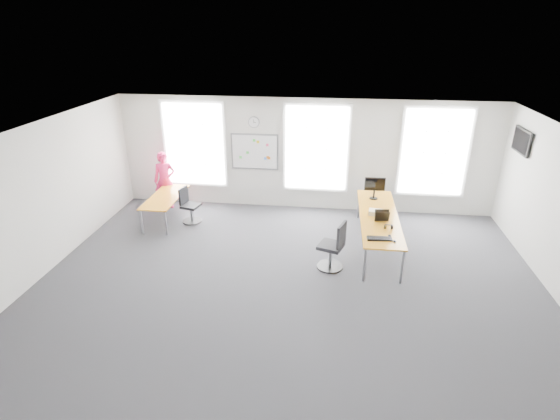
# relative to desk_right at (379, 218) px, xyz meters

# --- Properties ---
(floor) EXTENTS (10.00, 10.00, 0.00)m
(floor) POSITION_rel_desk_right_xyz_m (-1.84, -1.92, -0.72)
(floor) COLOR #29292E
(floor) RESTS_ON ground
(ceiling) EXTENTS (10.00, 10.00, 0.00)m
(ceiling) POSITION_rel_desk_right_xyz_m (-1.84, -1.92, 2.28)
(ceiling) COLOR silver
(ceiling) RESTS_ON ground
(wall_back) EXTENTS (10.00, 0.00, 10.00)m
(wall_back) POSITION_rel_desk_right_xyz_m (-1.84, 2.08, 0.78)
(wall_back) COLOR silver
(wall_back) RESTS_ON ground
(wall_front) EXTENTS (10.00, 0.00, 10.00)m
(wall_front) POSITION_rel_desk_right_xyz_m (-1.84, -5.92, 0.78)
(wall_front) COLOR silver
(wall_front) RESTS_ON ground
(wall_left) EXTENTS (0.00, 10.00, 10.00)m
(wall_left) POSITION_rel_desk_right_xyz_m (-6.84, -1.92, 0.78)
(wall_left) COLOR silver
(wall_left) RESTS_ON ground
(window_left) EXTENTS (1.60, 0.06, 2.20)m
(window_left) POSITION_rel_desk_right_xyz_m (-4.84, 2.05, 0.98)
(window_left) COLOR white
(window_left) RESTS_ON wall_back
(window_mid) EXTENTS (1.60, 0.06, 2.20)m
(window_mid) POSITION_rel_desk_right_xyz_m (-1.54, 2.05, 0.98)
(window_mid) COLOR white
(window_mid) RESTS_ON wall_back
(window_right) EXTENTS (1.60, 0.06, 2.20)m
(window_right) POSITION_rel_desk_right_xyz_m (1.46, 2.05, 0.98)
(window_right) COLOR white
(window_right) RESTS_ON wall_back
(desk_right) EXTENTS (0.85, 3.17, 0.77)m
(desk_right) POSITION_rel_desk_right_xyz_m (0.00, 0.00, 0.00)
(desk_right) COLOR #C78126
(desk_right) RESTS_ON ground
(desk_left) EXTENTS (0.73, 1.82, 0.66)m
(desk_left) POSITION_rel_desk_right_xyz_m (-5.30, 0.78, -0.11)
(desk_left) COLOR #C78126
(desk_left) RESTS_ON ground
(chair_right) EXTENTS (0.61, 0.60, 1.05)m
(chair_right) POSITION_rel_desk_right_xyz_m (-0.98, -1.10, -0.26)
(chair_right) COLOR black
(chair_right) RESTS_ON ground
(chair_left) EXTENTS (0.49, 0.49, 0.91)m
(chair_left) POSITION_rel_desk_right_xyz_m (-4.69, 0.77, -0.32)
(chair_left) COLOR black
(chair_left) RESTS_ON ground
(person) EXTENTS (0.66, 0.53, 1.58)m
(person) POSITION_rel_desk_right_xyz_m (-5.61, 1.60, 0.07)
(person) COLOR #DD2361
(person) RESTS_ON ground
(whiteboard) EXTENTS (1.20, 0.03, 0.90)m
(whiteboard) POSITION_rel_desk_right_xyz_m (-3.19, 2.05, 0.83)
(whiteboard) COLOR white
(whiteboard) RESTS_ON wall_back
(wall_clock) EXTENTS (0.30, 0.04, 0.30)m
(wall_clock) POSITION_rel_desk_right_xyz_m (-3.19, 2.05, 1.63)
(wall_clock) COLOR gray
(wall_clock) RESTS_ON wall_back
(tv) EXTENTS (0.06, 0.90, 0.55)m
(tv) POSITION_rel_desk_right_xyz_m (3.11, 1.08, 1.58)
(tv) COLOR black
(tv) RESTS_ON wall_right
(keyboard) EXTENTS (0.51, 0.22, 0.02)m
(keyboard) POSITION_rel_desk_right_xyz_m (-0.08, -1.17, 0.06)
(keyboard) COLOR black
(keyboard) RESTS_ON desk_right
(mouse) EXTENTS (0.08, 0.11, 0.04)m
(mouse) POSITION_rel_desk_right_xyz_m (0.21, -1.25, 0.07)
(mouse) COLOR black
(mouse) RESTS_ON desk_right
(lens_cap) EXTENTS (0.07, 0.07, 0.01)m
(lens_cap) POSITION_rel_desk_right_xyz_m (0.13, -0.98, 0.05)
(lens_cap) COLOR black
(lens_cap) RESTS_ON desk_right
(headphones) EXTENTS (0.18, 0.09, 0.10)m
(headphones) POSITION_rel_desk_right_xyz_m (0.14, -0.66, 0.10)
(headphones) COLOR black
(headphones) RESTS_ON desk_right
(laptop_sleeve) EXTENTS (0.32, 0.20, 0.25)m
(laptop_sleeve) POSITION_rel_desk_right_xyz_m (0.03, -0.29, 0.17)
(laptop_sleeve) COLOR black
(laptop_sleeve) RESTS_ON desk_right
(paper_stack) EXTENTS (0.33, 0.27, 0.10)m
(paper_stack) POSITION_rel_desk_right_xyz_m (-0.07, 0.06, 0.10)
(paper_stack) COLOR beige
(paper_stack) RESTS_ON desk_right
(monitor) EXTENTS (0.50, 0.20, 0.55)m
(monitor) POSITION_rel_desk_right_xyz_m (-0.05, 1.01, 0.38)
(monitor) COLOR black
(monitor) RESTS_ON desk_right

